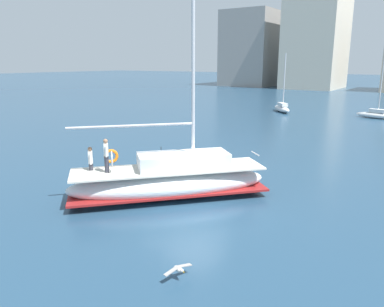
{
  "coord_description": "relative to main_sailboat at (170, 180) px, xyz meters",
  "views": [
    {
      "loc": [
        8.93,
        -13.67,
        6.44
      ],
      "look_at": [
        -1.62,
        2.14,
        1.8
      ],
      "focal_mm": 35.31,
      "sensor_mm": 36.0,
      "label": 1
    }
  ],
  "objects": [
    {
      "name": "ground_plane",
      "position": [
        1.57,
        -0.2,
        -0.9
      ],
      "size": [
        400.0,
        400.0,
        0.0
      ],
      "primitive_type": "plane",
      "color": "navy"
    },
    {
      "name": "main_sailboat",
      "position": [
        0.0,
        0.0,
        0.0
      ],
      "size": [
        8.25,
        8.7,
        12.01
      ],
      "color": "silver",
      "rests_on": "ground"
    },
    {
      "name": "moored_sloop_near",
      "position": [
        -7.14,
        33.86,
        -0.36
      ],
      "size": [
        4.04,
        4.63,
        7.47
      ],
      "color": "silver",
      "rests_on": "ground"
    },
    {
      "name": "moored_sloop_far",
      "position": [
        4.0,
        34.37,
        -0.39
      ],
      "size": [
        4.42,
        1.94,
        7.46
      ],
      "color": "white",
      "rests_on": "ground"
    },
    {
      "name": "seagull",
      "position": [
        4.48,
        -5.58,
        -0.55
      ],
      "size": [
        0.49,
        0.99,
        0.16
      ],
      "color": "silver",
      "rests_on": "ground"
    },
    {
      "name": "mooring_buoy",
      "position": [
        -5.21,
        5.87,
        -0.72
      ],
      "size": [
        0.61,
        0.61,
        0.91
      ],
      "color": "#EA4C19",
      "rests_on": "ground"
    },
    {
      "name": "waterfront_buildings",
      "position": [
        -6.7,
        83.47,
        7.99
      ],
      "size": [
        88.32,
        20.69,
        24.27
      ],
      "color": "gray",
      "rests_on": "ground"
    }
  ]
}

